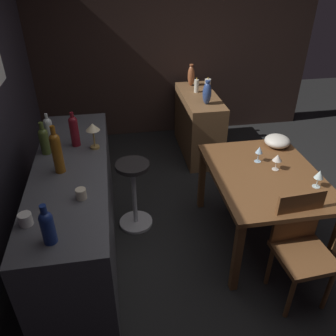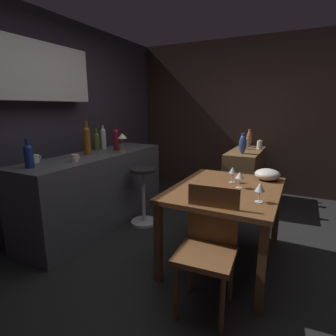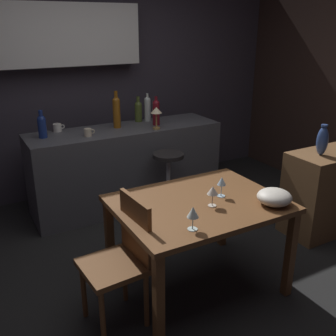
# 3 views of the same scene
# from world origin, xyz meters

# --- Properties ---
(ground_plane) EXTENTS (9.00, 9.00, 0.00)m
(ground_plane) POSITION_xyz_m (0.00, 0.00, 0.00)
(ground_plane) COLOR black
(wall_side_right) EXTENTS (0.10, 4.40, 2.60)m
(wall_side_right) POSITION_xyz_m (2.55, 0.30, 1.30)
(wall_side_right) COLOR #33231E
(wall_side_right) RESTS_ON ground_plane
(dining_table) EXTENTS (1.21, 0.93, 0.74)m
(dining_table) POSITION_xyz_m (0.03, -0.26, 0.65)
(dining_table) COLOR brown
(dining_table) RESTS_ON ground_plane
(kitchen_counter) EXTENTS (2.10, 0.60, 0.90)m
(kitchen_counter) POSITION_xyz_m (0.17, 1.40, 0.45)
(kitchen_counter) COLOR #4C4C51
(kitchen_counter) RESTS_ON ground_plane
(sideboard_cabinet) EXTENTS (1.10, 0.44, 0.82)m
(sideboard_cabinet) POSITION_xyz_m (1.79, -0.10, 0.41)
(sideboard_cabinet) COLOR brown
(sideboard_cabinet) RESTS_ON ground_plane
(chair_near_window) EXTENTS (0.43, 0.43, 0.90)m
(chair_near_window) POSITION_xyz_m (-0.60, -0.30, 0.49)
(chair_near_window) COLOR brown
(chair_near_window) RESTS_ON ground_plane
(bar_stool) EXTENTS (0.34, 0.34, 0.72)m
(bar_stool) POSITION_xyz_m (0.41, 0.88, 0.38)
(bar_stool) COLOR #262323
(bar_stool) RESTS_ON ground_plane
(wine_glass_left) EXTENTS (0.08, 0.08, 0.15)m
(wine_glass_left) POSITION_xyz_m (0.08, -0.36, 0.86)
(wine_glass_left) COLOR silver
(wine_glass_left) RESTS_ON dining_table
(wine_glass_right) EXTENTS (0.07, 0.07, 0.15)m
(wine_glass_right) POSITION_xyz_m (0.23, -0.26, 0.86)
(wine_glass_right) COLOR silver
(wine_glass_right) RESTS_ON dining_table
(wine_glass_center) EXTENTS (0.08, 0.08, 0.16)m
(wine_glass_center) POSITION_xyz_m (-0.23, -0.58, 0.86)
(wine_glass_center) COLOR silver
(wine_glass_center) RESTS_ON dining_table
(fruit_bowl) EXTENTS (0.25, 0.25, 0.11)m
(fruit_bowl) POSITION_xyz_m (0.48, -0.56, 0.80)
(fruit_bowl) COLOR beige
(fruit_bowl) RESTS_ON dining_table
(wine_bottle_olive) EXTENTS (0.08, 0.08, 0.29)m
(wine_bottle_olive) POSITION_xyz_m (0.43, 1.61, 1.03)
(wine_bottle_olive) COLOR #475623
(wine_bottle_olive) RESTS_ON kitchen_counter
(wine_bottle_cobalt) EXTENTS (0.08, 0.08, 0.28)m
(wine_bottle_cobalt) POSITION_xyz_m (-0.69, 1.45, 1.03)
(wine_bottle_cobalt) COLOR navy
(wine_bottle_cobalt) RESTS_ON kitchen_counter
(wine_bottle_amber) EXTENTS (0.08, 0.08, 0.40)m
(wine_bottle_amber) POSITION_xyz_m (0.10, 1.46, 1.09)
(wine_bottle_amber) COLOR #8C5114
(wine_bottle_amber) RESTS_ON kitchen_counter
(wine_bottle_ruby) EXTENTS (0.08, 0.08, 0.32)m
(wine_bottle_ruby) POSITION_xyz_m (0.53, 1.36, 1.05)
(wine_bottle_ruby) COLOR maroon
(wine_bottle_ruby) RESTS_ON kitchen_counter
(wine_bottle_clear) EXTENTS (0.07, 0.07, 0.32)m
(wine_bottle_clear) POSITION_xyz_m (0.53, 1.57, 1.05)
(wine_bottle_clear) COLOR silver
(wine_bottle_clear) RESTS_ON kitchen_counter
(cup_cream) EXTENTS (0.11, 0.08, 0.08)m
(cup_cream) POSITION_xyz_m (-0.28, 1.28, 0.94)
(cup_cream) COLOR beige
(cup_cream) RESTS_ON kitchen_counter
(cup_white) EXTENTS (0.12, 0.09, 0.08)m
(cup_white) POSITION_xyz_m (-0.50, 1.62, 0.94)
(cup_white) COLOR white
(cup_white) RESTS_ON kitchen_counter
(counter_lamp) EXTENTS (0.12, 0.12, 0.24)m
(counter_lamp) POSITION_xyz_m (0.44, 1.20, 1.08)
(counter_lamp) COLOR #A58447
(counter_lamp) RESTS_ON kitchen_counter
(pillar_candle_tall) EXTENTS (0.06, 0.06, 0.19)m
(pillar_candle_tall) POSITION_xyz_m (1.90, -0.08, 0.90)
(pillar_candle_tall) COLOR white
(pillar_candle_tall) RESTS_ON sideboard_cabinet
(pillar_candle_short) EXTENTS (0.08, 0.08, 0.16)m
(pillar_candle_short) POSITION_xyz_m (2.00, -0.26, 0.89)
(pillar_candle_short) COLOR white
(pillar_candle_short) RESTS_ON sideboard_cabinet
(vase_ceramic_blue) EXTENTS (0.10, 0.10, 0.29)m
(vase_ceramic_blue) POSITION_xyz_m (1.48, -0.10, 0.96)
(vase_ceramic_blue) COLOR #334C8C
(vase_ceramic_blue) RESTS_ON sideboard_cabinet
(vase_copper) EXTENTS (0.09, 0.09, 0.29)m
(vase_copper) POSITION_xyz_m (2.17, -0.07, 0.96)
(vase_copper) COLOR #B26038
(vase_copper) RESTS_ON sideboard_cabinet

